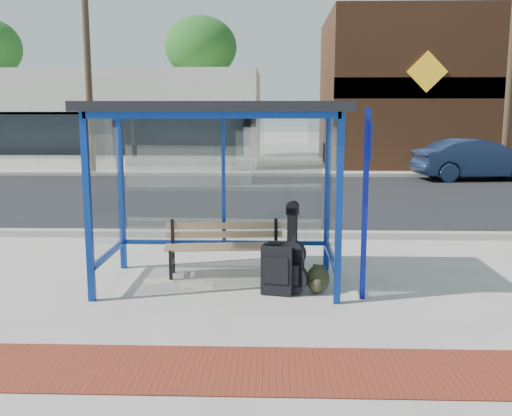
{
  "coord_description": "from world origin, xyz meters",
  "views": [
    {
      "loc": [
        0.74,
        -7.41,
        2.3
      ],
      "look_at": [
        0.49,
        0.2,
        1.01
      ],
      "focal_mm": 40.0,
      "sensor_mm": 36.0,
      "label": 1
    }
  ],
  "objects_px": {
    "bench": "(224,244)",
    "parked_car": "(478,159)",
    "backpack": "(318,280)",
    "suitcase": "(278,270)",
    "guitar_bag": "(292,263)"
  },
  "relations": [
    {
      "from": "suitcase",
      "to": "backpack",
      "type": "xyz_separation_m",
      "value": [
        0.51,
        0.05,
        -0.14
      ]
    },
    {
      "from": "bench",
      "to": "parked_car",
      "type": "relative_size",
      "value": 0.4
    },
    {
      "from": "guitar_bag",
      "to": "suitcase",
      "type": "height_order",
      "value": "guitar_bag"
    },
    {
      "from": "bench",
      "to": "parked_car",
      "type": "distance_m",
      "value": 13.99
    },
    {
      "from": "bench",
      "to": "suitcase",
      "type": "bearing_deg",
      "value": -53.28
    },
    {
      "from": "suitcase",
      "to": "parked_car",
      "type": "distance_m",
      "value": 14.34
    },
    {
      "from": "bench",
      "to": "backpack",
      "type": "relative_size",
      "value": 4.66
    },
    {
      "from": "guitar_bag",
      "to": "backpack",
      "type": "height_order",
      "value": "guitar_bag"
    },
    {
      "from": "bench",
      "to": "parked_car",
      "type": "height_order",
      "value": "parked_car"
    },
    {
      "from": "parked_car",
      "to": "suitcase",
      "type": "bearing_deg",
      "value": 144.82
    },
    {
      "from": "backpack",
      "to": "parked_car",
      "type": "distance_m",
      "value": 14.07
    },
    {
      "from": "bench",
      "to": "backpack",
      "type": "distance_m",
      "value": 1.53
    },
    {
      "from": "backpack",
      "to": "parked_car",
      "type": "bearing_deg",
      "value": 76.56
    },
    {
      "from": "backpack",
      "to": "bench",
      "type": "bearing_deg",
      "value": 160.88
    },
    {
      "from": "guitar_bag",
      "to": "backpack",
      "type": "distance_m",
      "value": 0.42
    }
  ]
}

